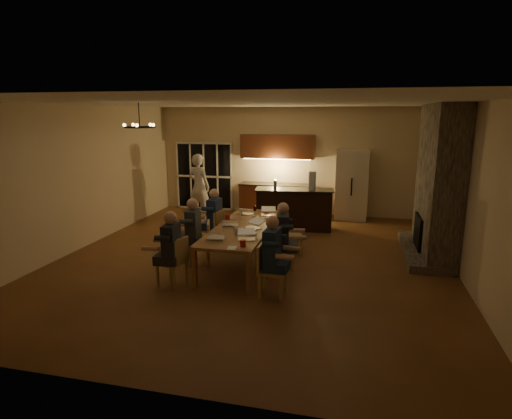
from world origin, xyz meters
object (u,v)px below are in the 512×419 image
object	(u,v)px
person_left_near	(172,250)
bar_island	(294,209)
refrigerator	(352,185)
laptop_a	(216,233)
chair_right_mid	(280,250)
redcup_near	(243,243)
can_silver	(236,232)
laptop_c	(230,220)
redcup_mid	(228,217)
chair_right_near	(272,271)
person_right_near	(272,256)
mug_back	(241,213)
chair_right_far	(291,234)
mug_front	(235,228)
person_right_mid	(283,238)
plate_far	(270,218)
chair_left_far	(212,229)
dining_table	(244,244)
laptop_f	(269,210)
plate_left	(218,236)
can_cola	(255,208)
plate_near	(251,234)
bar_blender	(312,181)
person_left_mid	(193,232)
mug_mid	(254,218)
redcup_far	(267,209)
person_left_far	(215,219)
laptop_e	(245,209)
chandelier	(140,127)
laptop_b	(246,234)
laptop_d	(253,223)
chair_left_near	(172,262)
standing_person	(199,186)
bar_bottle	(275,184)
chair_left_mid	(199,243)

from	to	relation	value
person_left_near	bar_island	bearing A→B (deg)	157.90
refrigerator	laptop_a	size ratio (longest dim) A/B	6.25
chair_right_mid	redcup_near	xyz separation A→B (m)	(-0.50, -0.88, 0.37)
can_silver	laptop_c	bearing A→B (deg)	115.73
person_left_near	redcup_mid	size ratio (longest dim) A/B	11.50
bar_island	chair_right_near	distance (m)	4.33
chair_right_near	person_right_near	xyz separation A→B (m)	(-0.01, 0.02, 0.24)
bar_island	mug_back	distance (m)	2.11
person_right_near	redcup_mid	world-z (taller)	person_right_near
chair_right_far	mug_front	world-z (taller)	chair_right_far
person_right_mid	plate_far	size ratio (longest dim) A/B	5.86
chair_left_far	person_right_mid	bearing A→B (deg)	72.07
dining_table	can_silver	distance (m)	0.81
laptop_f	plate_left	distance (m)	1.99
mug_front	can_cola	distance (m)	1.82
chair_right_far	person_right_near	bearing A→B (deg)	161.82
person_right_mid	plate_far	bearing A→B (deg)	12.04
plate_near	bar_blender	bearing A→B (deg)	76.54
person_left_mid	mug_mid	size ratio (longest dim) A/B	13.80
mug_back	redcup_far	distance (m)	0.70
person_left_mid	redcup_mid	size ratio (longest dim) A/B	11.50
person_left_far	bar_blender	size ratio (longest dim) A/B	2.98
plate_far	chair_right_mid	bearing A→B (deg)	-69.87
chair_left_far	plate_near	world-z (taller)	chair_left_far
chair_right_mid	redcup_mid	size ratio (longest dim) A/B	7.42
chair_right_mid	laptop_e	distance (m)	1.90
mug_front	redcup_mid	bearing A→B (deg)	116.29
laptop_c	laptop_f	xyz separation A→B (m)	(0.58, 1.06, 0.00)
chandelier	redcup_near	world-z (taller)	chandelier
dining_table	person_right_near	world-z (taller)	person_right_near
laptop_b	mug_back	world-z (taller)	laptop_b
laptop_c	redcup_near	size ratio (longest dim) A/B	2.67
laptop_c	laptop_d	bearing A→B (deg)	154.11
bar_blender	person_left_far	bearing A→B (deg)	-119.95
chair_left_near	chair_left_far	size ratio (longest dim) A/B	1.00
standing_person	bar_bottle	xyz separation A→B (m)	(2.38, -0.70, 0.26)
person_left_far	chair_left_near	bearing A→B (deg)	1.60
chair_right_far	bar_blender	distance (m)	2.28
person_right_near	laptop_b	bearing A→B (deg)	47.91
standing_person	laptop_c	world-z (taller)	standing_person
person_left_far	laptop_d	xyz separation A→B (m)	(1.07, -0.77, 0.17)
laptop_d	plate_far	distance (m)	0.93
chair_left_far	laptop_a	size ratio (longest dim) A/B	2.78
person_right_near	plate_near	bearing A→B (deg)	35.23
plate_left	chair_left_mid	bearing A→B (deg)	142.43
bar_island	redcup_far	size ratio (longest dim) A/B	16.93
chair_left_mid	mug_back	xyz separation A→B (m)	(0.52, 1.30, 0.36)
chair_left_near	can_silver	size ratio (longest dim) A/B	7.42
chair_left_far	person_left_far	xyz separation A→B (m)	(0.07, -0.02, 0.24)
laptop_a	bar_island	bearing A→B (deg)	-108.24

